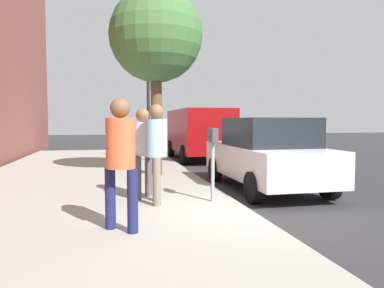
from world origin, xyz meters
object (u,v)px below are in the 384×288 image
Objects in this scene: pedestrian_bystander at (121,152)px; parked_van_far at (198,131)px; parking_meter at (213,149)px; parked_sedan_near at (266,154)px; street_tree at (156,37)px; traffic_signal at (151,98)px; parking_officer at (143,145)px; pedestrian_at_meter at (156,144)px.

pedestrian_bystander is 11.03m from parked_van_far.
parked_van_far is (8.87, -1.82, 0.09)m from parking_meter.
parked_sedan_near is 4.54m from street_tree.
traffic_signal is at bearing 33.62° from pedestrian_bystander.
parking_officer is 3.29m from parked_sedan_near.
traffic_signal reaches higher than parked_sedan_near.
parking_meter is 0.79× the size of parking_officer.
parking_officer is at bearing 29.51° from pedestrian_bystander.
traffic_signal is (3.92, -0.26, -1.50)m from street_tree.
pedestrian_at_meter is 1.00× the size of pedestrian_bystander.
parked_sedan_near is 0.83× the size of street_tree.
parked_sedan_near is at bearing -180.00° from parked_van_far.
pedestrian_at_meter is (0.06, 1.07, 0.10)m from parking_meter.
pedestrian_bystander is at bearing 167.89° from street_tree.
pedestrian_bystander is at bearing 171.40° from traffic_signal.
parked_sedan_near is 0.84× the size of parked_van_far.
pedestrian_at_meter is 9.28m from parked_van_far.
pedestrian_bystander is (-1.61, 0.69, 0.01)m from pedestrian_at_meter.
street_tree is at bearing 176.28° from traffic_signal.
parked_van_far reaches higher than parked_sedan_near.
street_tree reaches higher than pedestrian_at_meter.
pedestrian_at_meter reaches higher than parked_sedan_near.
parked_van_far is at bearing 108.09° from parking_officer.
parked_van_far is 1.45× the size of traffic_signal.
pedestrian_at_meter is at bearing 86.79° from parking_meter.
parking_officer is at bearing 64.17° from parking_meter.
parked_van_far is at bearing 78.66° from pedestrian_at_meter.
parking_officer is 0.34× the size of street_tree.
pedestrian_bystander reaches higher than pedestrian_at_meter.
pedestrian_bystander is 9.46m from traffic_signal.
parked_sedan_near is (1.60, -2.90, -0.37)m from pedestrian_at_meter.
pedestrian_bystander reaches higher than parking_officer.
pedestrian_bystander is at bearing 161.00° from parked_van_far.
traffic_signal is (7.09, -0.91, 1.36)m from parking_officer.
pedestrian_bystander is at bearing 131.80° from parked_sedan_near.
parked_sedan_near is at bearing -160.11° from traffic_signal.
traffic_signal reaches higher than parked_van_far.
pedestrian_at_meter is at bearing 173.09° from street_tree.
parking_officer is (0.56, 0.20, -0.05)m from pedestrian_at_meter.
parked_sedan_near is (1.04, -3.10, -0.32)m from parking_officer.
parked_sedan_near is 1.22× the size of traffic_signal.
pedestrian_at_meter is at bearing 18.94° from pedestrian_bystander.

